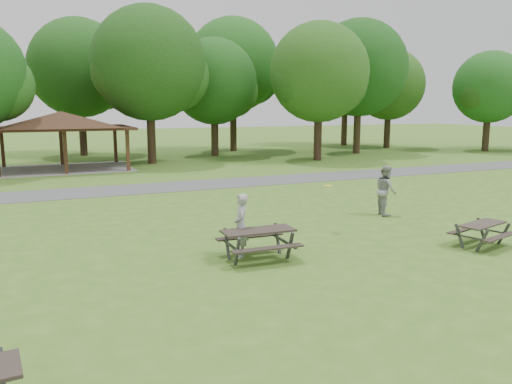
# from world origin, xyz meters

# --- Properties ---
(ground) EXTENTS (160.00, 160.00, 0.00)m
(ground) POSITION_xyz_m (0.00, 0.00, 0.00)
(ground) COLOR #416C1F
(ground) RESTS_ON ground
(asphalt_path) EXTENTS (120.00, 3.20, 0.02)m
(asphalt_path) POSITION_xyz_m (0.00, 14.00, 0.01)
(asphalt_path) COLOR #4D4D4F
(asphalt_path) RESTS_ON ground
(pavilion) EXTENTS (8.60, 7.01, 3.76)m
(pavilion) POSITION_xyz_m (-4.00, 24.00, 3.06)
(pavilion) COLOR #321D12
(pavilion) RESTS_ON ground
(tree_row_e) EXTENTS (8.40, 8.00, 11.02)m
(tree_row_e) POSITION_xyz_m (2.10, 25.03, 6.78)
(tree_row_e) COLOR black
(tree_row_e) RESTS_ON ground
(tree_row_f) EXTENTS (7.35, 7.00, 9.55)m
(tree_row_f) POSITION_xyz_m (8.09, 28.53, 5.84)
(tree_row_f) COLOR black
(tree_row_f) RESTS_ON ground
(tree_row_g) EXTENTS (7.77, 7.40, 10.25)m
(tree_row_g) POSITION_xyz_m (14.09, 22.03, 6.33)
(tree_row_g) COLOR black
(tree_row_g) RESTS_ON ground
(tree_row_h) EXTENTS (8.61, 8.20, 11.37)m
(tree_row_h) POSITION_xyz_m (20.10, 25.53, 7.03)
(tree_row_h) COLOR #322216
(tree_row_h) RESTS_ON ground
(tree_row_i) EXTENTS (7.14, 6.80, 9.52)m
(tree_row_i) POSITION_xyz_m (26.08, 29.03, 5.91)
(tree_row_i) COLOR black
(tree_row_i) RESTS_ON ground
(tree_row_j) EXTENTS (6.72, 6.40, 8.96)m
(tree_row_j) POSITION_xyz_m (32.08, 22.53, 5.56)
(tree_row_j) COLOR black
(tree_row_j) RESTS_ON ground
(tree_deep_b) EXTENTS (8.40, 8.00, 11.13)m
(tree_deep_b) POSITION_xyz_m (-1.90, 33.03, 6.89)
(tree_deep_b) COLOR black
(tree_deep_b) RESTS_ON ground
(tree_deep_c) EXTENTS (8.82, 8.40, 11.90)m
(tree_deep_c) POSITION_xyz_m (11.10, 32.03, 7.44)
(tree_deep_c) COLOR black
(tree_deep_c) RESTS_ON ground
(tree_deep_d) EXTENTS (8.40, 8.00, 11.27)m
(tree_deep_d) POSITION_xyz_m (24.10, 33.53, 7.03)
(tree_deep_d) COLOR #322116
(tree_deep_d) RESTS_ON ground
(picnic_table_middle) EXTENTS (2.01, 1.64, 0.85)m
(picnic_table_middle) POSITION_xyz_m (-0.22, 1.06, 0.63)
(picnic_table_middle) COLOR #2C2520
(picnic_table_middle) RESTS_ON ground
(picnic_table_far) EXTENTS (1.93, 1.70, 0.72)m
(picnic_table_far) POSITION_xyz_m (6.37, -0.44, 0.53)
(picnic_table_far) COLOR #312A23
(picnic_table_far) RESTS_ON ground
(frisbee_in_flight) EXTENTS (0.32, 0.32, 0.02)m
(frisbee_in_flight) POSITION_xyz_m (3.10, 2.92, 1.54)
(frisbee_in_flight) COLOR yellow
(frisbee_in_flight) RESTS_ON ground
(frisbee_thrower) EXTENTS (0.61, 0.74, 1.75)m
(frisbee_thrower) POSITION_xyz_m (-0.54, 1.52, 0.87)
(frisbee_thrower) COLOR #9B9B9E
(frisbee_thrower) RESTS_ON ground
(frisbee_catcher) EXTENTS (0.95, 1.09, 1.91)m
(frisbee_catcher) POSITION_xyz_m (6.47, 4.22, 0.95)
(frisbee_catcher) COLOR #969698
(frisbee_catcher) RESTS_ON ground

